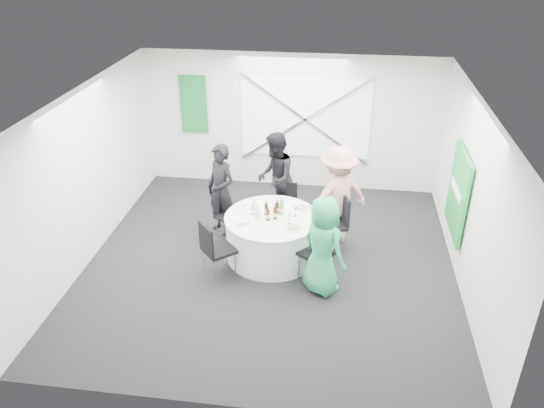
# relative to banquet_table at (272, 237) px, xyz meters

# --- Properties ---
(floor) EXTENTS (6.00, 6.00, 0.00)m
(floor) POSITION_rel_banquet_table_xyz_m (0.00, -0.20, -0.38)
(floor) COLOR black
(floor) RESTS_ON ground
(ceiling) EXTENTS (6.00, 6.00, 0.00)m
(ceiling) POSITION_rel_banquet_table_xyz_m (0.00, -0.20, 2.42)
(ceiling) COLOR silver
(ceiling) RESTS_ON wall_back
(wall_back) EXTENTS (6.00, 0.00, 6.00)m
(wall_back) POSITION_rel_banquet_table_xyz_m (0.00, 2.80, 1.02)
(wall_back) COLOR silver
(wall_back) RESTS_ON floor
(wall_front) EXTENTS (6.00, 0.00, 6.00)m
(wall_front) POSITION_rel_banquet_table_xyz_m (0.00, -3.20, 1.02)
(wall_front) COLOR silver
(wall_front) RESTS_ON floor
(wall_left) EXTENTS (0.00, 6.00, 6.00)m
(wall_left) POSITION_rel_banquet_table_xyz_m (-3.00, -0.20, 1.02)
(wall_left) COLOR silver
(wall_left) RESTS_ON floor
(wall_right) EXTENTS (0.00, 6.00, 6.00)m
(wall_right) POSITION_rel_banquet_table_xyz_m (3.00, -0.20, 1.02)
(wall_right) COLOR silver
(wall_right) RESTS_ON floor
(window_panel) EXTENTS (2.60, 0.03, 1.60)m
(window_panel) POSITION_rel_banquet_table_xyz_m (0.30, 2.76, 1.12)
(window_panel) COLOR silver
(window_panel) RESTS_ON wall_back
(window_brace_a) EXTENTS (2.63, 0.05, 1.84)m
(window_brace_a) POSITION_rel_banquet_table_xyz_m (0.30, 2.72, 1.12)
(window_brace_a) COLOR silver
(window_brace_a) RESTS_ON window_panel
(window_brace_b) EXTENTS (2.63, 0.05, 1.84)m
(window_brace_b) POSITION_rel_banquet_table_xyz_m (0.30, 2.72, 1.12)
(window_brace_b) COLOR silver
(window_brace_b) RESTS_ON window_panel
(green_banner) EXTENTS (0.55, 0.04, 1.20)m
(green_banner) POSITION_rel_banquet_table_xyz_m (-2.00, 2.75, 1.32)
(green_banner) COLOR #136028
(green_banner) RESTS_ON wall_back
(green_sign) EXTENTS (0.05, 1.20, 1.40)m
(green_sign) POSITION_rel_banquet_table_xyz_m (2.94, 0.40, 0.82)
(green_sign) COLOR green
(green_sign) RESTS_ON wall_right
(banquet_table) EXTENTS (1.56, 1.56, 0.76)m
(banquet_table) POSITION_rel_banquet_table_xyz_m (0.00, 0.00, 0.00)
(banquet_table) COLOR white
(banquet_table) RESTS_ON floor
(chair_back) EXTENTS (0.42, 0.43, 0.83)m
(chair_back) POSITION_rel_banquet_table_xyz_m (0.12, 1.07, 0.10)
(chair_back) COLOR black
(chair_back) RESTS_ON floor
(chair_back_left) EXTENTS (0.54, 0.54, 0.86)m
(chair_back_left) POSITION_rel_banquet_table_xyz_m (-0.91, 0.56, 0.12)
(chair_back_left) COLOR black
(chair_back_left) RESTS_ON floor
(chair_back_right) EXTENTS (0.59, 0.59, 1.01)m
(chair_back_right) POSITION_rel_banquet_table_xyz_m (1.06, 0.37, 0.21)
(chair_back_right) COLOR black
(chair_back_right) RESTS_ON floor
(chair_front_right) EXTENTS (0.64, 0.64, 1.01)m
(chair_front_right) POSITION_rel_banquet_table_xyz_m (0.84, -0.61, 0.21)
(chair_front_right) COLOR black
(chair_front_right) RESTS_ON floor
(chair_front_left) EXTENTS (0.63, 0.63, 0.98)m
(chair_front_left) POSITION_rel_banquet_table_xyz_m (-0.82, -0.71, 0.19)
(chair_front_left) COLOR black
(chair_front_left) RESTS_ON floor
(person_man_back_left) EXTENTS (0.73, 0.68, 1.68)m
(person_man_back_left) POSITION_rel_banquet_table_xyz_m (-1.00, 0.70, 0.46)
(person_man_back_left) COLOR black
(person_man_back_left) RESTS_ON floor
(person_man_back) EXTENTS (0.53, 0.87, 1.72)m
(person_man_back) POSITION_rel_banquet_table_xyz_m (-0.12, 1.27, 0.48)
(person_man_back) COLOR black
(person_man_back) RESTS_ON floor
(person_woman_pink) EXTENTS (1.27, 1.06, 1.79)m
(person_woman_pink) POSITION_rel_banquet_table_xyz_m (1.04, 0.62, 0.52)
(person_woman_pink) COLOR tan
(person_woman_pink) RESTS_ON floor
(person_woman_green) EXTENTS (0.91, 0.89, 1.58)m
(person_woman_green) POSITION_rel_banquet_table_xyz_m (0.87, -0.80, 0.41)
(person_woman_green) COLOR #2B9F65
(person_woman_green) RESTS_ON floor
(plate_back) EXTENTS (0.26, 0.26, 0.01)m
(plate_back) POSITION_rel_banquet_table_xyz_m (0.04, 0.55, 0.39)
(plate_back) COLOR silver
(plate_back) RESTS_ON banquet_table
(plate_back_left) EXTENTS (0.29, 0.29, 0.01)m
(plate_back_left) POSITION_rel_banquet_table_xyz_m (-0.55, 0.25, 0.39)
(plate_back_left) COLOR silver
(plate_back_left) RESTS_ON banquet_table
(plate_back_right) EXTENTS (0.28, 0.28, 0.04)m
(plate_back_right) POSITION_rel_banquet_table_xyz_m (0.45, 0.36, 0.40)
(plate_back_right) COLOR silver
(plate_back_right) RESTS_ON banquet_table
(plate_front_right) EXTENTS (0.27, 0.27, 0.04)m
(plate_front_right) POSITION_rel_banquet_table_xyz_m (0.39, -0.32, 0.40)
(plate_front_right) COLOR silver
(plate_front_right) RESTS_ON banquet_table
(plate_front_left) EXTENTS (0.26, 0.26, 0.01)m
(plate_front_left) POSITION_rel_banquet_table_xyz_m (-0.44, -0.26, 0.39)
(plate_front_left) COLOR silver
(plate_front_left) RESTS_ON banquet_table
(napkin) EXTENTS (0.19, 0.15, 0.05)m
(napkin) POSITION_rel_banquet_table_xyz_m (-0.45, -0.31, 0.42)
(napkin) COLOR white
(napkin) RESTS_ON plate_front_left
(beer_bottle_a) EXTENTS (0.06, 0.06, 0.25)m
(beer_bottle_a) POSITION_rel_banquet_table_xyz_m (-0.10, 0.06, 0.48)
(beer_bottle_a) COLOR #38200A
(beer_bottle_a) RESTS_ON banquet_table
(beer_bottle_b) EXTENTS (0.06, 0.06, 0.24)m
(beer_bottle_b) POSITION_rel_banquet_table_xyz_m (0.06, 0.14, 0.47)
(beer_bottle_b) COLOR #38200A
(beer_bottle_b) RESTS_ON banquet_table
(beer_bottle_c) EXTENTS (0.06, 0.06, 0.27)m
(beer_bottle_c) POSITION_rel_banquet_table_xyz_m (0.06, -0.06, 0.48)
(beer_bottle_c) COLOR #38200A
(beer_bottle_c) RESTS_ON banquet_table
(beer_bottle_d) EXTENTS (0.06, 0.06, 0.25)m
(beer_bottle_d) POSITION_rel_banquet_table_xyz_m (-0.05, -0.11, 0.47)
(beer_bottle_d) COLOR #38200A
(beer_bottle_d) RESTS_ON banquet_table
(green_water_bottle) EXTENTS (0.08, 0.08, 0.29)m
(green_water_bottle) POSITION_rel_banquet_table_xyz_m (0.14, 0.11, 0.49)
(green_water_bottle) COLOR green
(green_water_bottle) RESTS_ON banquet_table
(clear_water_bottle) EXTENTS (0.08, 0.08, 0.29)m
(clear_water_bottle) POSITION_rel_banquet_table_xyz_m (-0.23, -0.10, 0.49)
(clear_water_bottle) COLOR white
(clear_water_bottle) RESTS_ON banquet_table
(wine_glass_a) EXTENTS (0.07, 0.07, 0.17)m
(wine_glass_a) POSITION_rel_banquet_table_xyz_m (0.31, -0.17, 0.50)
(wine_glass_a) COLOR white
(wine_glass_a) RESTS_ON banquet_table
(wine_glass_b) EXTENTS (0.07, 0.07, 0.17)m
(wine_glass_b) POSITION_rel_banquet_table_xyz_m (-0.33, 0.04, 0.50)
(wine_glass_b) COLOR white
(wine_glass_b) RESTS_ON banquet_table
(wine_glass_c) EXTENTS (0.07, 0.07, 0.17)m
(wine_glass_c) POSITION_rel_banquet_table_xyz_m (0.37, 0.08, 0.50)
(wine_glass_c) COLOR white
(wine_glass_c) RESTS_ON banquet_table
(wine_glass_d) EXTENTS (0.07, 0.07, 0.17)m
(wine_glass_d) POSITION_rel_banquet_table_xyz_m (-0.33, 0.20, 0.50)
(wine_glass_d) COLOR white
(wine_glass_d) RESTS_ON banquet_table
(fork_a) EXTENTS (0.10, 0.13, 0.01)m
(fork_a) POSITION_rel_banquet_table_xyz_m (0.55, 0.17, 0.38)
(fork_a) COLOR silver
(fork_a) RESTS_ON banquet_table
(knife_a) EXTENTS (0.08, 0.14, 0.01)m
(knife_a) POSITION_rel_banquet_table_xyz_m (0.42, 0.39, 0.38)
(knife_a) COLOR silver
(knife_a) RESTS_ON banquet_table
(fork_b) EXTENTS (0.11, 0.13, 0.01)m
(fork_b) POSITION_rel_banquet_table_xyz_m (0.32, -0.48, 0.38)
(fork_b) COLOR silver
(fork_b) RESTS_ON banquet_table
(knife_b) EXTENTS (0.10, 0.13, 0.01)m
(knife_b) POSITION_rel_banquet_table_xyz_m (0.55, -0.18, 0.38)
(knife_b) COLOR silver
(knife_b) RESTS_ON banquet_table
(fork_c) EXTENTS (0.09, 0.14, 0.01)m
(fork_c) POSITION_rel_banquet_table_xyz_m (-0.39, 0.43, 0.38)
(fork_c) COLOR silver
(fork_c) RESTS_ON banquet_table
(knife_c) EXTENTS (0.08, 0.14, 0.01)m
(knife_c) POSITION_rel_banquet_table_xyz_m (-0.57, 0.10, 0.38)
(knife_c) COLOR silver
(knife_c) RESTS_ON banquet_table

